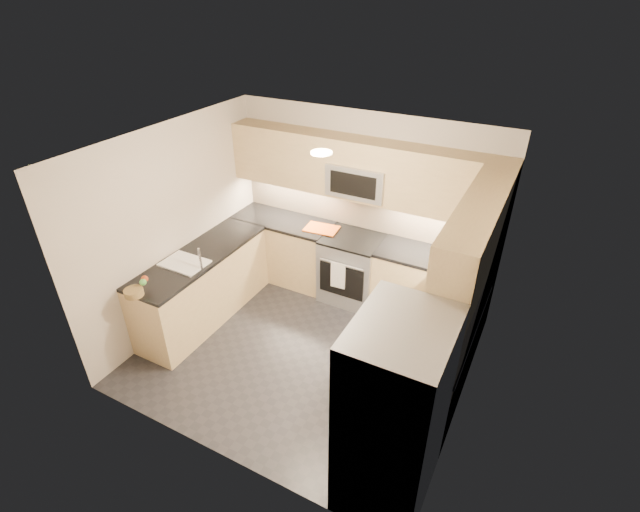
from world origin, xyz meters
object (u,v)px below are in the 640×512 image
Objects in this scene: microwave at (359,179)px; refrigerator at (394,414)px; cutting_board at (322,229)px; fruit_basket at (134,292)px; gas_range at (352,269)px; utensil_bowl at (476,263)px.

microwave reaches higher than refrigerator.
fruit_basket is at bearing -115.06° from cutting_board.
gas_range is 1.66m from utensil_bowl.
refrigerator is at bearing -51.76° from cutting_board.
gas_range is 0.68m from cutting_board.
refrigerator is at bearing -92.83° from utensil_bowl.
cutting_board reaches higher than gas_range.
gas_range is 2.78m from fruit_basket.
fruit_basket is at bearing -122.78° from microwave.
fruit_basket is (-1.54, -2.26, 0.52)m from gas_range.
fruit_basket is at bearing -143.92° from utensil_bowl.
utensil_bowl is at bearing 0.08° from gas_range.
utensil_bowl reaches higher than gas_range.
gas_range is at bearing -90.00° from microwave.
gas_range is 2.05× the size of cutting_board.
utensil_bowl is 2.04m from cutting_board.
utensil_bowl is (0.12, 2.43, 0.11)m from refrigerator.
microwave reaches higher than utensil_bowl.
utensil_bowl reaches higher than cutting_board.
cutting_board is at bearing 178.23° from gas_range.
fruit_basket is (-2.99, 0.16, 0.08)m from refrigerator.
refrigerator is 4.06× the size of cutting_board.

